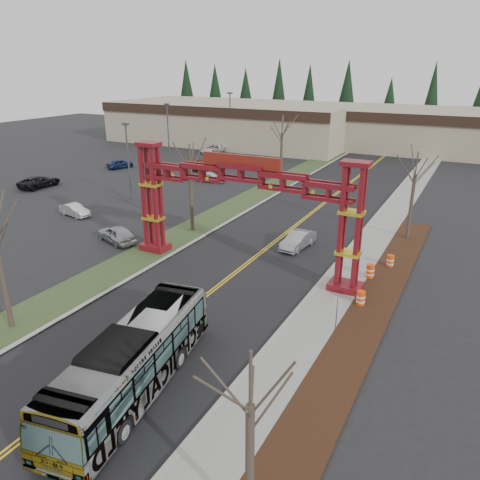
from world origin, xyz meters
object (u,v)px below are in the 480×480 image
Objects in this scene: transit_bus at (133,361)px; street_sign at (337,309)px; parked_car_mid_a at (203,166)px; bare_tree_right_far at (415,175)px; bare_tree_right_near at (250,406)px; barrel_south at (361,299)px; parked_car_far_b at (213,149)px; bare_tree_median_mid at (190,170)px; parked_car_near_b at (75,210)px; parked_car_mid_b at (120,164)px; parked_car_near_c at (39,181)px; light_pole_mid at (168,129)px; gateway_arch at (241,192)px; silver_sedan at (298,240)px; bare_tree_median_far at (282,133)px; parked_car_near_a at (117,234)px; retail_building_east at (457,131)px; parked_car_far_a at (210,177)px; light_pole_far at (230,118)px; barrel_mid at (370,272)px; retail_building_west at (233,122)px.

street_sign is at bearing 43.77° from transit_bus.
bare_tree_right_far is (30.65, -15.09, 4.94)m from parked_car_mid_a.
barrel_south is at bearing 91.89° from bare_tree_right_near.
bare_tree_median_mid is at bearing -53.77° from parked_car_far_b.
parked_car_mid_b is at bearing 39.55° from parked_car_near_b.
light_pole_mid is at bearing -103.23° from parked_car_near_c.
parked_car_mid_a is (13.18, 17.32, 0.03)m from parked_car_near_c.
parked_car_mid_a is at bearing 126.76° from gateway_arch.
silver_sedan reaches higher than barrel_south.
bare_tree_median_far is at bearing 94.43° from transit_bus.
parked_car_near_a is 35.49m from light_pole_mid.
bare_tree_median_mid is at bearing 107.04° from transit_bus.
silver_sedan is at bearing 133.47° from barrel_south.
gateway_arch is 4.38× the size of silver_sedan.
parked_car_mid_b is 3.76× the size of barrel_south.
retail_building_east reaches higher than silver_sedan.
parked_car_near_b is 26.68m from bare_tree_median_far.
street_sign is at bearing -93.20° from bare_tree_right_far.
parked_car_near_a is at bearing -150.29° from silver_sedan.
bare_tree_right_near is at bearing -152.76° from parked_car_far_a.
parked_car_far_a is 0.54× the size of bare_tree_right_near.
transit_bus is 1.16× the size of light_pole_far.
bare_tree_median_far is (0.00, 20.76, 0.70)m from bare_tree_median_mid.
parked_car_near_a is 0.55× the size of bare_tree_median_mid.
barrel_mid is at bearing -95.73° from bare_tree_right_far.
gateway_arch is 2.64× the size of bare_tree_right_near.
retail_building_east is 80.46m from bare_tree_right_near.
retail_building_west is 51.10m from parked_car_near_b.
retail_building_west reaches higher than parked_car_near_c.
light_pole_mid reaches higher than barrel_south.
retail_building_east is 36.47× the size of barrel_south.
bare_tree_right_far is at bearing -25.34° from light_pole_mid.
light_pole_far reaches higher than light_pole_mid.
transit_bus is at bearing -64.96° from retail_building_west.
bare_tree_right_far is (40.00, -41.39, 1.95)m from retail_building_west.
parked_car_near_b reaches higher than barrel_mid.
parked_car_mid_a is 9.88m from light_pole_mid.
retail_building_east reaches higher than parked_car_near_a.
gateway_arch is 15.49m from transit_bus.
parked_car_far_a is 0.72× the size of parked_car_far_b.
transit_bus is at bearing -126.87° from street_sign.
transit_bus reaches higher than parked_car_far_a.
gateway_arch is 28.44m from parked_car_far_a.
transit_bus is 29.57m from parked_car_near_b.
barrel_mid is (42.85, -7.59, -0.19)m from parked_car_near_c.
light_pole_mid reaches higher than gateway_arch.
parked_car_mid_b is 46.67m from barrel_mid.
parked_car_near_b is 0.48× the size of bare_tree_right_far.
bare_tree_right_far is at bearing 86.80° from street_sign.
gateway_arch reaches higher than transit_bus.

